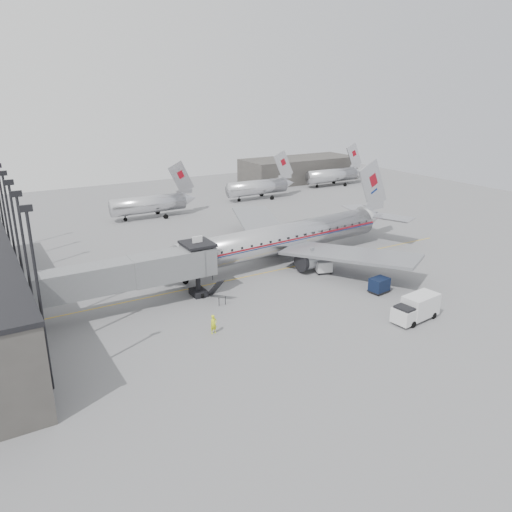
{
  "coord_description": "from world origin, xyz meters",
  "views": [
    {
      "loc": [
        -31.12,
        -46.48,
        23.21
      ],
      "look_at": [
        -0.94,
        4.41,
        3.2
      ],
      "focal_mm": 35.0,
      "sensor_mm": 36.0,
      "label": 1
    }
  ],
  "objects_px": {
    "baggage_cart_navy": "(379,285)",
    "service_van": "(416,308)",
    "baggage_cart_white": "(324,267)",
    "ramp_worker": "(214,324)",
    "airliner": "(286,237)"
  },
  "relations": [
    {
      "from": "baggage_cart_navy",
      "to": "baggage_cart_white",
      "type": "distance_m",
      "value": 8.77
    },
    {
      "from": "baggage_cart_white",
      "to": "ramp_worker",
      "type": "distance_m",
      "value": 21.54
    },
    {
      "from": "airliner",
      "to": "service_van",
      "type": "bearing_deg",
      "value": -93.13
    },
    {
      "from": "baggage_cart_navy",
      "to": "baggage_cart_white",
      "type": "xyz_separation_m",
      "value": [
        -1.59,
        8.62,
        -0.08
      ]
    },
    {
      "from": "airliner",
      "to": "ramp_worker",
      "type": "bearing_deg",
      "value": -146.32
    },
    {
      "from": "service_van",
      "to": "baggage_cart_navy",
      "type": "distance_m",
      "value": 7.74
    },
    {
      "from": "baggage_cart_navy",
      "to": "baggage_cart_white",
      "type": "relative_size",
      "value": 1.0
    },
    {
      "from": "airliner",
      "to": "ramp_worker",
      "type": "distance_m",
      "value": 24.21
    },
    {
      "from": "ramp_worker",
      "to": "baggage_cart_navy",
      "type": "bearing_deg",
      "value": -7.6
    },
    {
      "from": "baggage_cart_navy",
      "to": "baggage_cart_white",
      "type": "height_order",
      "value": "baggage_cart_navy"
    },
    {
      "from": "service_van",
      "to": "ramp_worker",
      "type": "bearing_deg",
      "value": 151.15
    },
    {
      "from": "baggage_cart_white",
      "to": "ramp_worker",
      "type": "xyz_separation_m",
      "value": [
        -20.0,
        -8.0,
        0.11
      ]
    },
    {
      "from": "baggage_cart_navy",
      "to": "service_van",
      "type": "bearing_deg",
      "value": -112.52
    },
    {
      "from": "baggage_cart_navy",
      "to": "ramp_worker",
      "type": "distance_m",
      "value": 21.6
    },
    {
      "from": "ramp_worker",
      "to": "baggage_cart_white",
      "type": "bearing_deg",
      "value": 15.85
    }
  ]
}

